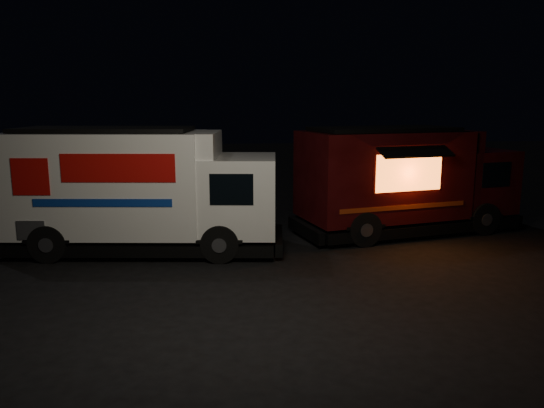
{
  "coord_description": "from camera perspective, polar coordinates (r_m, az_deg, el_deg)",
  "views": [
    {
      "loc": [
        -1.25,
        -12.45,
        4.08
      ],
      "look_at": [
        0.41,
        2.0,
        1.27
      ],
      "focal_mm": 35.0,
      "sensor_mm": 36.0,
      "label": 1
    }
  ],
  "objects": [
    {
      "name": "red_truck",
      "position": [
        17.23,
        14.39,
        2.54
      ],
      "size": [
        7.54,
        4.12,
        3.32
      ],
      "primitive_type": null,
      "rotation": [
        0.0,
        0.0,
        0.22
      ],
      "color": "#3C0B0D",
      "rests_on": "ground"
    },
    {
      "name": "white_truck",
      "position": [
        14.91,
        -13.47,
        1.47
      ],
      "size": [
        7.77,
        3.45,
        3.41
      ],
      "primitive_type": null,
      "rotation": [
        0.0,
        0.0,
        -0.12
      ],
      "color": "white",
      "rests_on": "ground"
    },
    {
      "name": "ground",
      "position": [
        13.16,
        -0.77,
        -7.12
      ],
      "size": [
        80.0,
        80.0,
        0.0
      ],
      "primitive_type": "plane",
      "color": "black",
      "rests_on": "ground"
    }
  ]
}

